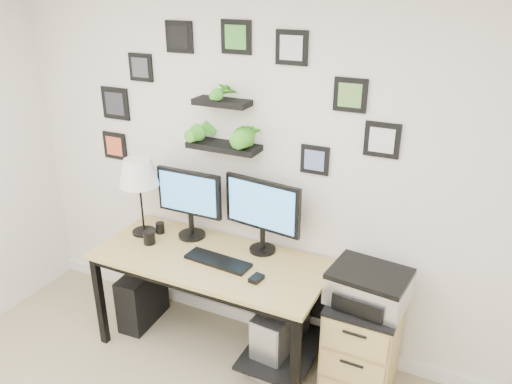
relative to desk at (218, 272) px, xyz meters
The scene contains 14 objects.
room 0.70m from the desk, 53.39° to the left, with size 4.00×4.00×4.00m.
desk is the anchor object (origin of this frame).
monitor_left 0.55m from the desk, 152.32° to the left, with size 0.50×0.20×0.51m.
monitor_right 0.54m from the desk, 38.32° to the left, with size 0.57×0.20×0.53m.
keyboard 0.16m from the desk, 56.56° to the right, with size 0.46×0.14×0.02m, color black.
mouse 0.42m from the desk, 22.52° to the right, with size 0.06×0.10×0.03m, color black.
table_lamp 0.88m from the desk, behind, with size 0.28×0.28×0.58m.
mug 0.55m from the desk, behind, with size 0.08×0.08×0.09m, color black.
pen_cup 0.58m from the desk, 168.48° to the left, with size 0.06×0.06×0.08m, color black.
pc_tower_black 0.80m from the desk, behind, with size 0.19×0.43×0.43m, color black.
pc_tower_grey 0.61m from the desk, ahead, with size 0.25×0.50×0.48m.
file_cabinet 1.06m from the desk, ahead, with size 0.43×0.53×0.67m.
printer 1.04m from the desk, ahead, with size 0.49×0.41×0.21m.
wall_decor 1.09m from the desk, 104.78° to the left, with size 2.25×0.18×1.07m.
Camera 1 is at (1.28, -0.87, 2.48)m, focal length 35.00 mm.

